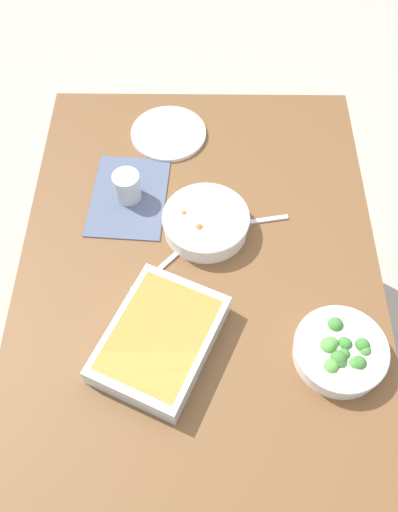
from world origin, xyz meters
TOP-DOWN VIEW (x-y plane):
  - ground_plane at (0.00, 0.00)m, footprint 6.00×6.00m
  - dining_table at (0.00, 0.00)m, footprint 1.20×0.90m
  - placemat at (-0.19, -0.19)m, footprint 0.29×0.22m
  - stew_bowl at (-0.08, 0.02)m, footprint 0.22×0.22m
  - broccoli_bowl at (0.27, 0.31)m, footprint 0.21×0.21m
  - baking_dish at (0.24, -0.08)m, footprint 0.36×0.32m
  - drink_cup at (-0.19, -0.19)m, footprint 0.07×0.07m
  - side_plate at (-0.42, -0.09)m, footprint 0.22×0.22m
  - spoon_by_stew at (-0.10, 0.12)m, footprint 0.05×0.18m
  - fork_on_table at (0.05, -0.11)m, footprint 0.14×0.13m

SIDE VIEW (x-z plane):
  - ground_plane at x=0.00m, z-range 0.00..0.00m
  - dining_table at x=0.00m, z-range 0.28..1.02m
  - placemat at x=-0.19m, z-range 0.74..0.74m
  - fork_on_table at x=0.05m, z-range 0.74..0.75m
  - spoon_by_stew at x=-0.10m, z-range 0.74..0.75m
  - side_plate at x=-0.42m, z-range 0.74..0.75m
  - broccoli_bowl at x=0.27m, z-range 0.74..0.80m
  - stew_bowl at x=-0.08m, z-range 0.74..0.80m
  - baking_dish at x=0.24m, z-range 0.74..0.80m
  - drink_cup at x=-0.19m, z-range 0.74..0.82m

